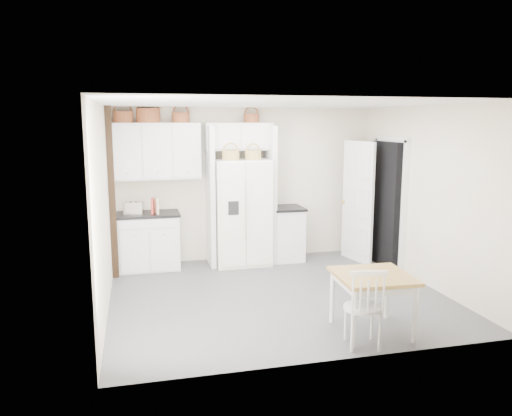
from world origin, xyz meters
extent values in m
plane|color=#4B4C53|center=(0.00, 0.00, 0.00)|extent=(4.50, 4.50, 0.00)
plane|color=white|center=(0.00, 0.00, 2.60)|extent=(4.50, 4.50, 0.00)
plane|color=beige|center=(0.00, 2.00, 1.30)|extent=(4.50, 0.00, 4.50)
plane|color=beige|center=(-2.25, 0.00, 1.30)|extent=(0.00, 4.00, 4.00)
plane|color=beige|center=(2.25, 0.00, 1.30)|extent=(0.00, 4.00, 4.00)
cube|color=white|center=(-0.15, 1.65, 0.88)|extent=(0.91, 0.73, 1.76)
cube|color=white|center=(-1.68, 1.70, 0.44)|extent=(0.95, 0.60, 0.88)
cube|color=white|center=(0.66, 1.70, 0.44)|extent=(0.50, 0.60, 0.89)
cube|color=olive|center=(0.70, -1.45, 0.34)|extent=(0.86, 0.86, 0.68)
cube|color=white|center=(0.44, -1.75, 0.43)|extent=(0.48, 0.45, 0.85)
cube|color=black|center=(-1.68, 1.70, 0.90)|extent=(0.99, 0.64, 0.04)
cube|color=black|center=(0.66, 1.70, 0.91)|extent=(0.54, 0.64, 0.04)
cube|color=silver|center=(-1.89, 1.59, 1.02)|extent=(0.32, 0.23, 0.20)
cube|color=#BA342C|center=(-1.60, 1.62, 1.04)|extent=(0.05, 0.16, 0.24)
cube|color=beige|center=(-1.54, 1.62, 1.05)|extent=(0.08, 0.17, 0.25)
cylinder|color=brown|center=(-2.00, 1.83, 2.44)|extent=(0.31, 0.31, 0.18)
cylinder|color=brown|center=(-1.61, 1.83, 2.46)|extent=(0.38, 0.38, 0.22)
cylinder|color=brown|center=(-1.10, 1.83, 2.43)|extent=(0.28, 0.28, 0.16)
cylinder|color=brown|center=(0.07, 1.83, 2.42)|extent=(0.26, 0.26, 0.15)
cylinder|color=olive|center=(-0.34, 1.55, 1.83)|extent=(0.28, 0.28, 0.15)
cylinder|color=olive|center=(0.03, 1.55, 1.83)|extent=(0.26, 0.26, 0.14)
cube|color=white|center=(-1.50, 1.83, 1.90)|extent=(1.40, 0.34, 0.90)
cube|color=white|center=(-0.15, 1.83, 2.12)|extent=(1.12, 0.34, 0.45)
cube|color=white|center=(-0.66, 1.70, 1.15)|extent=(0.08, 0.60, 2.30)
cube|color=white|center=(0.36, 1.70, 1.15)|extent=(0.08, 0.60, 2.30)
cube|color=black|center=(-2.20, 1.35, 1.30)|extent=(0.09, 0.09, 2.60)
cube|color=black|center=(2.16, 1.00, 1.02)|extent=(0.18, 0.85, 2.05)
cube|color=white|center=(1.80, 1.33, 1.02)|extent=(0.21, 0.79, 2.05)
camera|label=1|loc=(-1.84, -6.36, 2.37)|focal=35.00mm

